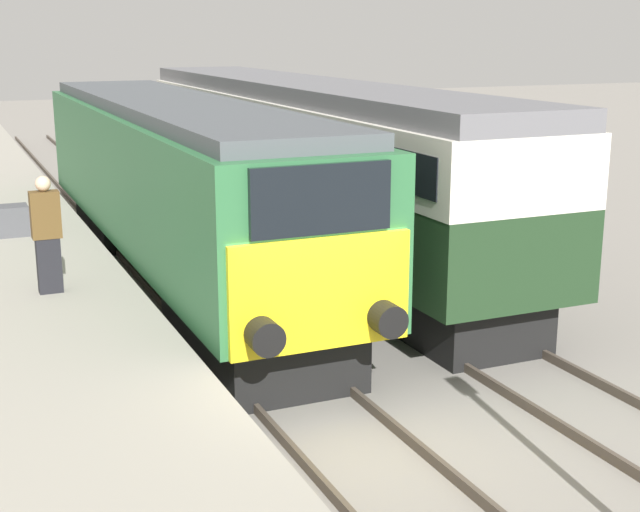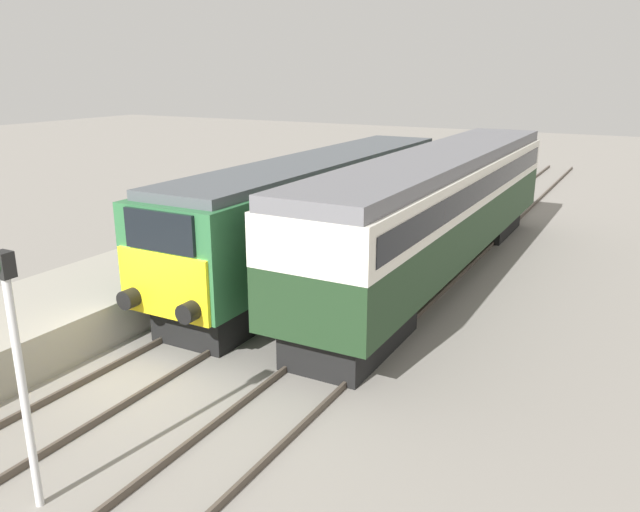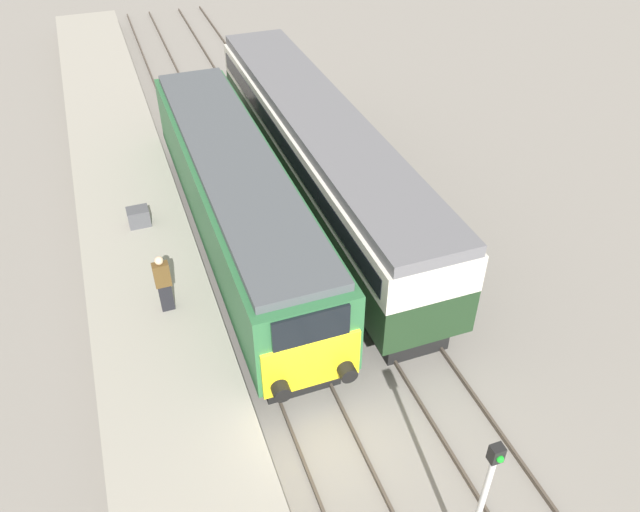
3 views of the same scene
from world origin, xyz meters
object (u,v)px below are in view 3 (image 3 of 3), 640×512
at_px(passenger_carriage, 320,152).
at_px(locomotive, 237,198).
at_px(person_on_platform, 164,283).
at_px(signal_post, 483,499).
at_px(luggage_crate, 139,217).

bearing_deg(passenger_carriage, locomotive, -156.59).
distance_m(passenger_carriage, person_on_platform, 7.85).
height_order(locomotive, person_on_platform, locomotive).
xyz_separation_m(locomotive, passenger_carriage, (3.40, 1.47, 0.28)).
distance_m(locomotive, passenger_carriage, 3.72).
xyz_separation_m(passenger_carriage, signal_post, (-1.70, -13.42, -0.01)).
relative_size(passenger_carriage, signal_post, 4.24).
bearing_deg(locomotive, passenger_carriage, 23.41).
height_order(passenger_carriage, person_on_platform, passenger_carriage).
distance_m(locomotive, luggage_crate, 3.39).
distance_m(passenger_carriage, signal_post, 13.53).
bearing_deg(person_on_platform, passenger_carriage, 36.84).
relative_size(passenger_carriage, luggage_crate, 24.00).
height_order(passenger_carriage, luggage_crate, passenger_carriage).
relative_size(signal_post, luggage_crate, 5.66).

